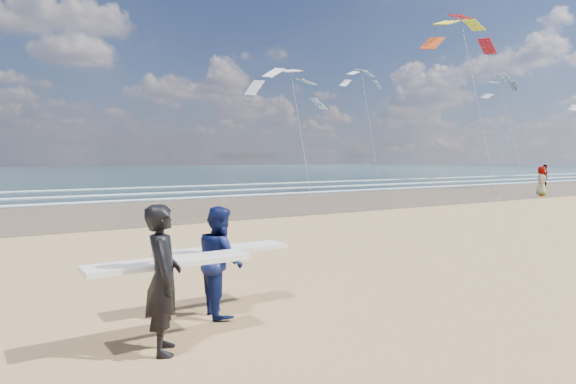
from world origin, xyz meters
TOP-DOWN VIEW (x-y plane):
  - wet_sand_strip at (20.00, 18.00)m, footprint 220.00×12.00m
  - ocean at (20.00, 72.00)m, footprint 220.00×100.00m
  - foam_breakers at (20.00, 28.10)m, footprint 220.00×11.70m
  - surfer_near at (-0.74, 0.62)m, footprint 2.21×1.03m
  - surfer_far at (0.50, 1.64)m, footprint 2.20×1.07m
  - beachgoer_0 at (27.76, 13.20)m, footprint 1.07×0.94m
  - beachgoer_1 at (34.73, 17.26)m, footprint 1.11×1.05m
  - kite_0 at (26.36, 17.53)m, footprint 6.80×4.85m
  - kite_1 at (16.49, 24.07)m, footprint 6.40×4.80m
  - kite_2 at (44.53, 27.44)m, footprint 5.66×4.72m
  - kite_5 at (31.39, 33.91)m, footprint 4.98×4.65m

SIDE VIEW (x-z plane):
  - wet_sand_strip at x=20.00m, z-range 0.00..0.01m
  - ocean at x=20.00m, z-range 0.00..0.02m
  - foam_breakers at x=20.00m, z-range 0.02..0.08m
  - surfer_far at x=0.50m, z-range 0.01..1.72m
  - beachgoer_1 at x=34.73m, z-range 0.00..1.84m
  - beachgoer_0 at x=27.76m, z-range 0.00..1.85m
  - surfer_near at x=-0.74m, z-range 0.02..1.90m
  - kite_1 at x=16.49m, z-range 0.74..10.49m
  - kite_5 at x=31.39m, z-range 0.32..12.61m
  - kite_2 at x=44.53m, z-range 0.55..12.58m
  - kite_0 at x=26.36m, z-range 1.08..14.58m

